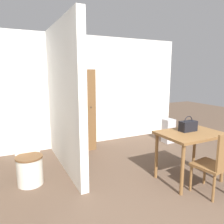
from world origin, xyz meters
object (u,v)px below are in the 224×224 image
object	(u,v)px
handbag	(188,126)
space_heater	(168,131)
wooden_cabinet	(81,110)
toilet	(29,164)
dining_table	(190,139)
wooden_chair	(216,162)

from	to	relation	value
handbag	space_heater	size ratio (longest dim) A/B	0.48
handbag	space_heater	world-z (taller)	handbag
wooden_cabinet	space_heater	size ratio (longest dim) A/B	3.03
toilet	space_heater	xyz separation A→B (m)	(3.24, 0.57, -0.01)
toilet	dining_table	bearing A→B (deg)	-24.56
dining_table	wooden_cabinet	xyz separation A→B (m)	(-1.03, 2.16, 0.20)
wooden_cabinet	wooden_chair	bearing A→B (deg)	-68.82
wooden_cabinet	toilet	bearing A→B (deg)	-137.45
toilet	space_heater	world-z (taller)	toilet
wooden_cabinet	space_heater	distance (m)	2.16
toilet	wooden_cabinet	bearing A→B (deg)	42.55
wooden_chair	handbag	size ratio (longest dim) A/B	3.31
toilet	space_heater	bearing A→B (deg)	10.05
handbag	wooden_cabinet	size ratio (longest dim) A/B	0.16
dining_table	toilet	bearing A→B (deg)	155.44
dining_table	wooden_cabinet	world-z (taller)	wooden_cabinet
space_heater	dining_table	bearing A→B (deg)	-121.32
dining_table	wooden_chair	bearing A→B (deg)	-91.18
toilet	wooden_chair	bearing A→B (deg)	-33.92
wooden_chair	toilet	world-z (taller)	wooden_chair
toilet	handbag	size ratio (longest dim) A/B	2.52
wooden_chair	wooden_cabinet	xyz separation A→B (m)	(-1.02, 2.64, 0.39)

